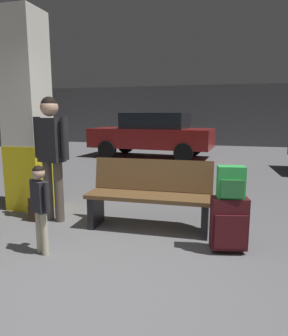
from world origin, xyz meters
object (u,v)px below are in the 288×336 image
(adult, at_px, (51,146))
(parked_car_far, at_px, (153,134))
(suitcase, at_px, (229,223))
(backpack_bright, at_px, (231,183))
(structural_pillar, at_px, (27,114))
(child, at_px, (40,200))
(bench, at_px, (150,195))
(backpack_dark_floor, at_px, (39,208))

(adult, relative_size, parked_car_far, 0.40)
(suitcase, bearing_deg, backpack_bright, -117.93)
(parked_car_far, bearing_deg, backpack_bright, -70.15)
(backpack_bright, relative_size, parked_car_far, 0.08)
(structural_pillar, relative_size, child, 3.11)
(structural_pillar, bearing_deg, backpack_bright, -16.28)
(structural_pillar, xyz_separation_m, adult, (0.68, -0.47, -0.43))
(suitcase, height_order, child, child)
(backpack_bright, bearing_deg, bench, 154.23)
(bench, xyz_separation_m, backpack_dark_floor, (-1.60, -0.09, -0.28))
(backpack_dark_floor, xyz_separation_m, parked_car_far, (0.06, 6.63, 0.64))
(adult, relative_size, backpack_dark_floor, 5.02)
(child, xyz_separation_m, adult, (-0.44, 0.97, 0.46))
(structural_pillar, distance_m, parked_car_far, 6.20)
(bench, xyz_separation_m, backpack_bright, (1.00, -0.48, 0.33))
(parked_car_far, bearing_deg, structural_pillar, -94.70)
(backpack_dark_floor, bearing_deg, child, -54.51)
(child, distance_m, backpack_dark_floor, 1.24)
(structural_pillar, relative_size, backpack_bright, 8.78)
(adult, height_order, backpack_dark_floor, adult)
(adult, bearing_deg, bench, 2.82)
(backpack_bright, bearing_deg, child, -163.88)
(backpack_dark_floor, bearing_deg, structural_pillar, 131.86)
(bench, bearing_deg, backpack_bright, -25.77)
(bench, bearing_deg, suitcase, -25.74)
(child, relative_size, adult, 0.56)
(bench, relative_size, parked_car_far, 0.38)
(suitcase, bearing_deg, parked_car_far, 109.85)
(structural_pillar, xyz_separation_m, child, (1.12, -1.44, -0.89))
(suitcase, height_order, adult, adult)
(bench, height_order, backpack_dark_floor, bench)
(child, bearing_deg, structural_pillar, 127.80)
(suitcase, bearing_deg, backpack_dark_floor, 171.38)
(bench, distance_m, backpack_bright, 1.16)
(bench, bearing_deg, adult, -177.18)
(child, relative_size, parked_car_far, 0.23)
(backpack_bright, height_order, adult, adult)
(child, distance_m, parked_car_far, 7.61)
(child, height_order, backpack_dark_floor, child)
(suitcase, xyz_separation_m, child, (-1.92, -0.56, 0.27))
(parked_car_far, bearing_deg, bench, -76.78)
(bench, relative_size, child, 1.68)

